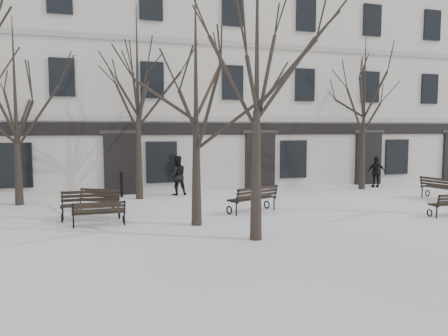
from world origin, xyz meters
name	(u,v)px	position (x,y,z in m)	size (l,w,h in m)	color
ground	(250,225)	(0.00, 0.00, 0.00)	(100.00, 100.00, 0.00)	white
building	(175,88)	(0.00, 12.96, 5.52)	(40.40, 10.20, 11.40)	beige
tree_1	(196,73)	(-1.62, 0.55, 4.86)	(5.44, 5.44, 7.77)	black
tree_2	(257,46)	(-0.46, -1.74, 5.35)	(5.99, 5.99, 8.56)	black
tree_4	(15,88)	(-7.70, 6.32, 4.74)	(5.31, 5.31, 7.58)	black
tree_5	(137,79)	(-2.83, 6.45, 5.25)	(5.88, 5.88, 8.40)	black
tree_6	(364,94)	(8.50, 6.30, 4.87)	(5.45, 5.45, 7.79)	black
bench_0	(91,204)	(-4.89, 2.50, 0.54)	(1.97, 0.73, 0.99)	black
bench_1	(99,212)	(-4.65, 1.28, 0.45)	(1.66, 0.65, 0.83)	black
bench_3	(97,199)	(-4.67, 3.92, 0.46)	(1.72, 1.39, 0.85)	black
bench_4	(254,198)	(0.89, 2.00, 0.54)	(2.09, 1.38, 1.00)	black
bench_5	(443,188)	(9.88, 2.30, 0.54)	(1.12, 2.05, 0.99)	black
bollard_a	(121,183)	(-3.56, 7.16, 0.63)	(0.15, 0.15, 1.18)	black
bollard_b	(258,178)	(3.12, 7.25, 0.64)	(0.15, 0.15, 1.19)	black
pedestrian_b	(177,195)	(-1.02, 7.05, 0.00)	(0.90, 0.70, 1.86)	black
pedestrian_c	(376,187)	(9.61, 6.64, 0.00)	(0.96, 0.40, 1.63)	black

